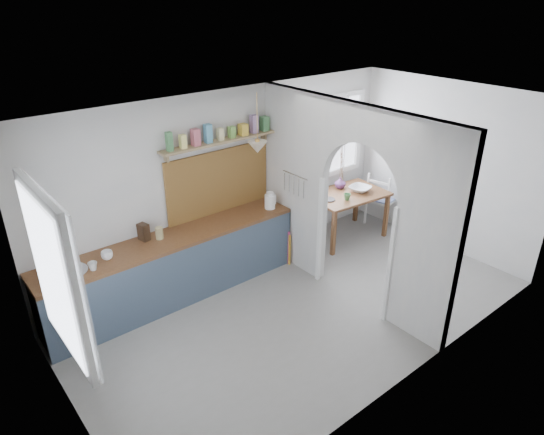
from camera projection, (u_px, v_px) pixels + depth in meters
floor at (304, 308)px, 6.33m from camera, size 5.80×3.20×0.01m
ceiling at (311, 110)px, 5.20m from camera, size 5.80×3.20×0.01m
walls at (307, 219)px, 5.77m from camera, size 5.81×3.21×2.60m
partition at (345, 192)px, 6.14m from camera, size 0.12×3.20×2.60m
kitchen_window at (53, 277)px, 3.98m from camera, size 0.10×1.16×1.50m
nook_window at (323, 138)px, 7.75m from camera, size 1.76×0.10×1.30m
counter at (174, 266)px, 6.41m from camera, size 3.50×0.60×0.90m
sink at (70, 272)px, 5.46m from camera, size 0.40×0.40×0.02m
backsplash at (219, 182)px, 6.73m from camera, size 1.65×0.03×0.90m
shelf at (220, 137)px, 6.38m from camera, size 1.75×0.20×0.21m
pendant_lamp at (257, 147)px, 6.40m from camera, size 0.26×0.26×0.16m
utensil_rail at (295, 175)px, 6.68m from camera, size 0.02×0.50×0.02m
dining_table at (346, 215)px, 7.98m from camera, size 1.33×0.95×0.78m
chair_left at (307, 230)px, 7.35m from camera, size 0.53×0.53×0.92m
chair_right at (382, 198)px, 8.43m from camera, size 0.51×0.51×0.94m
kettle at (270, 200)px, 6.96m from camera, size 0.21×0.17×0.25m
mug_a at (93, 266)px, 5.46m from camera, size 0.12×0.12×0.10m
mug_b at (107, 255)px, 5.68m from camera, size 0.16×0.16×0.11m
knife_block at (144, 232)px, 6.09m from camera, size 0.13×0.16×0.22m
jar at (159, 233)px, 6.14m from camera, size 0.10×0.10×0.16m
towel_magenta at (289, 248)px, 7.22m from camera, size 0.02×0.03×0.54m
towel_orange at (289, 250)px, 7.22m from camera, size 0.02×0.03×0.50m
bowl at (360, 189)px, 7.88m from camera, size 0.39×0.39×0.08m
table_cup at (347, 197)px, 7.55m from camera, size 0.13×0.13×0.10m
plate at (329, 199)px, 7.57m from camera, size 0.27×0.27×0.02m
vase at (340, 183)px, 7.98m from camera, size 0.23×0.23×0.19m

